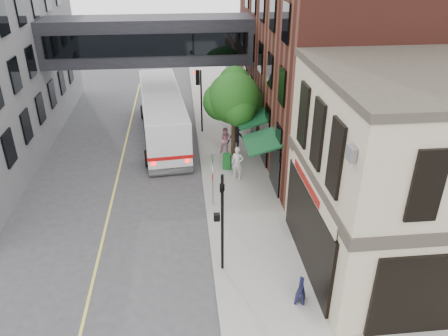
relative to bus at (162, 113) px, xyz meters
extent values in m
plane|color=#38383A|center=(2.37, -16.65, -1.83)|extent=(120.00, 120.00, 0.00)
cube|color=gray|center=(4.37, -2.65, -1.76)|extent=(4.00, 60.00, 0.15)
cube|color=tan|center=(11.37, -14.65, 2.24)|extent=(10.00, 8.00, 8.15)
cube|color=#38332B|center=(11.37, -14.65, 2.32)|extent=(10.12, 8.12, 0.50)
cube|color=black|center=(6.31, -14.65, 0.02)|extent=(0.14, 6.40, 3.40)
cube|color=black|center=(6.27, -14.65, 0.02)|extent=(0.04, 5.90, 3.00)
cube|color=maroon|center=(6.25, -14.05, 1.97)|extent=(0.03, 3.60, 0.32)
cube|color=#502119|center=(12.37, -1.65, 5.17)|extent=(12.00, 18.00, 14.00)
cube|color=#0D3B1A|center=(5.51, -2.90, 1.17)|extent=(1.80, 13.00, 0.40)
cube|color=black|center=(-0.63, 1.35, 4.67)|extent=(14.00, 3.00, 3.00)
cube|color=black|center=(-0.63, -0.20, 4.67)|extent=(13.00, 0.08, 1.40)
cube|color=black|center=(-0.63, 2.90, 4.67)|extent=(13.00, 0.08, 1.40)
cylinder|color=black|center=(2.77, -14.65, 0.57)|extent=(0.12, 0.12, 4.50)
cube|color=black|center=(2.55, -14.65, 0.92)|extent=(0.25, 0.22, 0.30)
imported|color=black|center=(2.77, -14.65, 2.42)|extent=(0.20, 0.16, 1.00)
cylinder|color=black|center=(2.77, 0.35, 0.57)|extent=(0.12, 0.12, 4.50)
cube|color=black|center=(2.55, 0.35, 0.92)|extent=(0.25, 0.22, 0.30)
cube|color=black|center=(2.55, 0.35, 2.32)|extent=(0.28, 0.28, 1.00)
sphere|color=#FF0C05|center=(2.39, 0.35, 2.67)|extent=(0.18, 0.18, 0.18)
cylinder|color=gray|center=(2.77, -9.65, -0.18)|extent=(0.08, 0.08, 3.00)
cube|color=white|center=(2.75, -9.65, 0.52)|extent=(0.03, 0.75, 0.22)
cube|color=#0C591E|center=(2.75, -9.65, 1.07)|extent=(0.03, 0.70, 0.18)
cube|color=#B20C0C|center=(2.75, -9.65, 0.02)|extent=(0.03, 0.30, 0.40)
cylinder|color=#382619|center=(4.57, -3.65, -0.28)|extent=(0.28, 0.28, 2.80)
sphere|color=#1A5215|center=(4.57, -3.65, 2.12)|extent=(3.20, 3.20, 3.20)
sphere|color=#1A5215|center=(5.37, -3.15, 1.72)|extent=(2.20, 2.20, 2.20)
sphere|color=#1A5215|center=(3.87, -3.35, 1.82)|extent=(2.40, 2.40, 2.40)
sphere|color=#1A5215|center=(4.67, -3.05, 2.92)|extent=(2.00, 2.00, 2.00)
cube|color=#D8CC4C|center=(-2.63, -6.65, -1.83)|extent=(0.12, 40.00, 0.01)
cube|color=silver|center=(0.00, 0.00, -0.09)|extent=(3.76, 12.31, 3.06)
cube|color=black|center=(0.00, 0.00, 0.44)|extent=(3.80, 12.11, 1.11)
cube|color=#B20C0C|center=(0.00, 0.00, -0.62)|extent=(3.82, 12.34, 0.23)
cylinder|color=black|center=(-0.90, -4.53, -1.30)|extent=(0.41, 1.08, 1.05)
cylinder|color=black|center=(1.73, -4.28, -1.30)|extent=(0.41, 1.08, 1.05)
cylinder|color=black|center=(-1.69, 3.87, -1.30)|extent=(0.41, 1.08, 1.05)
cylinder|color=black|center=(0.94, 4.11, -1.30)|extent=(0.41, 1.08, 1.05)
imported|color=silver|center=(4.41, -6.85, -0.72)|extent=(0.82, 0.68, 1.92)
imported|color=pink|center=(4.10, -3.40, -0.82)|extent=(0.92, 0.76, 1.73)
imported|color=black|center=(4.80, -3.34, -0.73)|extent=(1.23, 0.71, 1.90)
cube|color=#14571E|center=(3.94, -5.63, -1.20)|extent=(0.57, 0.53, 0.96)
cube|color=black|center=(5.55, -16.83, -1.20)|extent=(0.51, 0.62, 0.95)
camera|label=1|loc=(1.36, -29.03, 10.67)|focal=35.00mm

